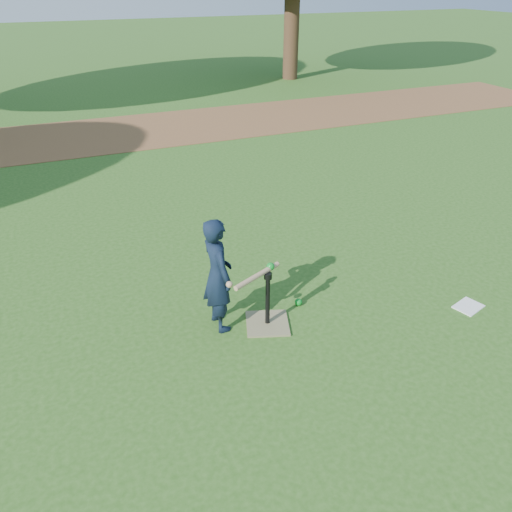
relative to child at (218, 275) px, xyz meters
name	(u,v)px	position (x,y,z in m)	size (l,w,h in m)	color
ground	(239,316)	(0.24, 0.06, -0.60)	(80.00, 80.00, 0.00)	#285116
dirt_strip	(120,133)	(0.24, 7.56, -0.59)	(24.00, 3.00, 0.01)	brown
child	(218,275)	(0.00, 0.00, 0.00)	(0.44, 0.29, 1.19)	black
wiffle_ball_ground	(298,302)	(0.90, -0.01, -0.56)	(0.08, 0.08, 0.08)	#0C8621
clipboard	(468,307)	(2.58, -0.75, -0.59)	(0.30, 0.23, 0.01)	white
batting_tee	(267,315)	(0.45, -0.19, -0.49)	(0.55, 0.55, 0.61)	#7F7650
swing_action	(257,275)	(0.34, -0.19, 0.03)	(0.61, 0.30, 0.09)	tan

